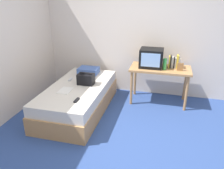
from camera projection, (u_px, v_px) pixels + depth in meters
ground_plane at (113, 142)px, 3.30m from camera, size 8.00×8.00×0.00m
wall_back at (136, 34)px, 4.58m from camera, size 5.20×0.10×2.60m
bed at (79, 98)px, 4.12m from camera, size 1.00×2.00×0.51m
desk at (160, 72)px, 4.29m from camera, size 1.16×0.60×0.74m
tv at (151, 58)px, 4.23m from camera, size 0.44×0.39×0.36m
water_bottle at (165, 64)px, 4.11m from camera, size 0.07×0.07×0.22m
book_row at (174, 62)px, 4.22m from camera, size 0.21×0.16×0.25m
picture_frame at (180, 67)px, 4.06m from camera, size 0.11×0.02×0.15m
pillow at (88, 71)px, 4.62m from camera, size 0.41×0.31×0.12m
handbag at (86, 79)px, 4.06m from camera, size 0.30×0.20×0.22m
magazine at (65, 90)px, 3.81m from camera, size 0.21×0.29×0.01m
remote_dark at (77, 100)px, 3.45m from camera, size 0.04×0.16×0.02m
remote_silver at (70, 80)px, 4.28m from camera, size 0.04×0.14×0.02m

